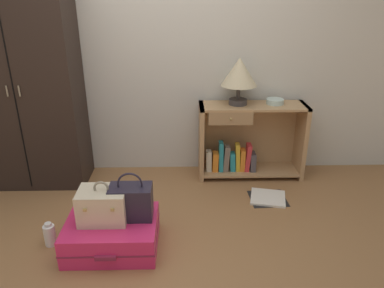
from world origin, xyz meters
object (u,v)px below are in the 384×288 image
(table_lamp, at_px, (239,73))
(suitcase_large, at_px, (112,234))
(wardrobe, at_px, (24,84))
(open_book_on_floor, at_px, (268,198))
(train_case, at_px, (103,205))
(bottle, at_px, (50,235))
(handbag, at_px, (131,201))
(bowl, at_px, (275,101))
(bookshelf, at_px, (247,142))

(table_lamp, xyz_separation_m, suitcase_large, (-1.03, -1.12, -0.91))
(wardrobe, distance_m, open_book_on_floor, 2.38)
(open_book_on_floor, bearing_deg, wardrobe, 169.16)
(train_case, xyz_separation_m, bottle, (-0.41, 0.02, -0.26))
(wardrobe, xyz_separation_m, train_case, (0.84, -1.03, -0.61))
(train_case, relative_size, bottle, 1.81)
(train_case, height_order, handbag, handbag)
(bowl, xyz_separation_m, open_book_on_floor, (-0.11, -0.49, -0.74))
(table_lamp, xyz_separation_m, train_case, (-1.08, -1.10, -0.68))
(table_lamp, height_order, bowl, table_lamp)
(train_case, bearing_deg, bottle, 177.63)
(suitcase_large, bearing_deg, open_book_on_floor, 26.48)
(train_case, bearing_deg, handbag, 9.42)
(bookshelf, bearing_deg, wardrobe, -177.98)
(train_case, bearing_deg, open_book_on_floor, 25.04)
(bookshelf, bearing_deg, bottle, -145.87)
(table_lamp, bearing_deg, train_case, -134.34)
(bowl, height_order, train_case, bowl)
(bookshelf, bearing_deg, bowl, 2.67)
(bookshelf, bearing_deg, open_book_on_floor, -74.63)
(bowl, bearing_deg, suitcase_large, -140.77)
(table_lamp, relative_size, open_book_on_floor, 1.23)
(bottle, bearing_deg, table_lamp, 36.08)
(wardrobe, bearing_deg, open_book_on_floor, -10.84)
(bowl, height_order, suitcase_large, bowl)
(bookshelf, height_order, suitcase_large, bookshelf)
(bookshelf, height_order, table_lamp, table_lamp)
(table_lamp, bearing_deg, open_book_on_floor, -63.93)
(suitcase_large, bearing_deg, wardrobe, 130.36)
(wardrobe, xyz_separation_m, bottle, (0.42, -1.01, -0.87))
(bookshelf, relative_size, open_book_on_floor, 2.85)
(bookshelf, xyz_separation_m, bowl, (0.25, 0.01, 0.40))
(suitcase_large, distance_m, open_book_on_floor, 1.42)
(table_lamp, distance_m, bottle, 2.07)
(table_lamp, xyz_separation_m, open_book_on_floor, (0.24, -0.49, -1.01))
(wardrobe, xyz_separation_m, bookshelf, (2.02, 0.07, -0.60))
(bookshelf, relative_size, train_case, 3.05)
(bookshelf, distance_m, table_lamp, 0.68)
(bookshelf, height_order, bottle, bookshelf)
(open_book_on_floor, bearing_deg, bowl, 77.14)
(train_case, bearing_deg, wardrobe, 129.19)
(wardrobe, bearing_deg, table_lamp, 2.25)
(bottle, relative_size, open_book_on_floor, 0.52)
(train_case, relative_size, open_book_on_floor, 0.93)
(table_lamp, bearing_deg, bookshelf, -2.17)
(handbag, height_order, open_book_on_floor, handbag)
(bookshelf, distance_m, suitcase_large, 1.60)
(wardrobe, bearing_deg, bottle, -67.19)
(bowl, bearing_deg, wardrobe, -177.91)
(handbag, bearing_deg, open_book_on_floor, 27.42)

